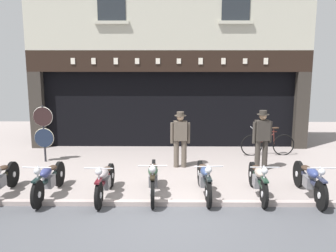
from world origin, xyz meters
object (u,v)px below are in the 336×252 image
(motorcycle_right, at_px, (258,179))
(tyre_sign_pole, at_px, (44,128))
(motorcycle_far_right, at_px, (310,180))
(motorcycle_center_left, at_px, (105,181))
(advert_board_far, at_px, (254,97))
(leaning_bicycle, at_px, (268,144))
(motorcycle_left, at_px, (49,179))
(salesman_left, at_px, (180,137))
(shopkeeper_center, at_px, (262,137))
(motorcycle_center, at_px, (153,178))
(motorcycle_center_right, at_px, (204,178))
(advert_board_near, at_px, (220,97))

(motorcycle_right, distance_m, tyre_sign_pole, 6.46)
(motorcycle_right, relative_size, motorcycle_far_right, 0.94)
(motorcycle_center_left, relative_size, advert_board_far, 2.09)
(motorcycle_far_right, distance_m, leaning_bicycle, 3.62)
(motorcycle_left, height_order, motorcycle_far_right, motorcycle_far_right)
(salesman_left, relative_size, leaning_bicycle, 0.93)
(motorcycle_far_right, distance_m, shopkeeper_center, 2.23)
(tyre_sign_pole, xyz_separation_m, leaning_bicycle, (6.88, 0.77, -0.66))
(motorcycle_left, height_order, leaning_bicycle, leaning_bicycle)
(salesman_left, height_order, tyre_sign_pole, tyre_sign_pole)
(shopkeeper_center, relative_size, tyre_sign_pole, 0.99)
(salesman_left, height_order, leaning_bicycle, salesman_left)
(motorcycle_center, bearing_deg, tyre_sign_pole, -41.07)
(motorcycle_center_left, relative_size, motorcycle_right, 0.98)
(motorcycle_far_right, relative_size, leaning_bicycle, 1.21)
(motorcycle_left, distance_m, advert_board_far, 7.53)
(motorcycle_left, distance_m, motorcycle_center, 2.39)
(motorcycle_far_right, xyz_separation_m, salesman_left, (-2.89, 2.33, 0.46))
(motorcycle_center, height_order, salesman_left, salesman_left)
(motorcycle_right, bearing_deg, salesman_left, -51.50)
(motorcycle_right, bearing_deg, motorcycle_center_right, -0.36)
(motorcycle_left, relative_size, advert_board_near, 2.27)
(motorcycle_right, height_order, leaning_bicycle, leaning_bicycle)
(motorcycle_right, xyz_separation_m, advert_board_far, (0.83, 4.78, 1.31))
(motorcycle_right, xyz_separation_m, shopkeeper_center, (0.52, 2.00, 0.53))
(salesman_left, xyz_separation_m, advert_board_far, (2.57, 2.51, 0.83))
(shopkeeper_center, height_order, advert_board_far, advert_board_far)
(salesman_left, bearing_deg, motorcycle_left, 36.95)
(motorcycle_center_right, height_order, shopkeeper_center, shopkeeper_center)
(motorcycle_far_right, bearing_deg, tyre_sign_pole, -22.94)
(motorcycle_center_right, distance_m, tyre_sign_pole, 5.37)
(motorcycle_left, distance_m, motorcycle_center_left, 1.30)
(motorcycle_left, xyz_separation_m, motorcycle_center_left, (1.30, -0.05, -0.01))
(motorcycle_center, bearing_deg, motorcycle_far_right, 177.60)
(motorcycle_center_right, height_order, salesman_left, salesman_left)
(motorcycle_right, relative_size, advert_board_near, 2.22)
(motorcycle_left, bearing_deg, salesman_left, -139.56)
(motorcycle_left, xyz_separation_m, motorcycle_right, (4.80, 0.07, -0.00))
(motorcycle_right, bearing_deg, advert_board_far, -98.86)
(motorcycle_center, distance_m, advert_board_far, 5.92)
(salesman_left, xyz_separation_m, tyre_sign_pole, (-4.06, 0.52, 0.14))
(shopkeeper_center, relative_size, advert_board_far, 1.85)
(leaning_bicycle, bearing_deg, motorcycle_center, 132.34)
(advert_board_far, bearing_deg, motorcycle_center_right, -113.44)
(motorcycle_center_left, height_order, tyre_sign_pole, tyre_sign_pole)
(shopkeeper_center, bearing_deg, leaning_bicycle, -121.23)
(motorcycle_center_left, height_order, leaning_bicycle, leaning_bicycle)
(tyre_sign_pole, distance_m, advert_board_near, 5.87)
(motorcycle_center_right, xyz_separation_m, advert_board_near, (0.91, 4.75, 1.32))
(motorcycle_far_right, xyz_separation_m, advert_board_far, (-0.33, 4.84, 1.30))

